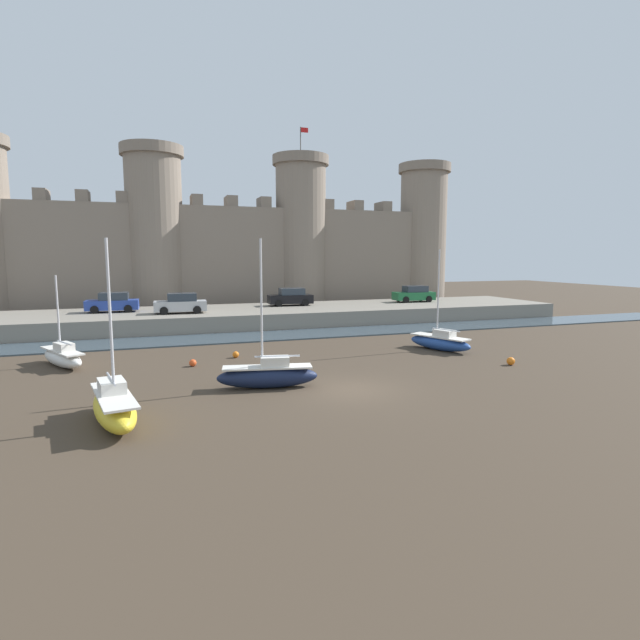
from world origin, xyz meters
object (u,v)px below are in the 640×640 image
Objects in this scene: sailboat_midflat_right at (440,341)px; car_quay_west at (113,303)px; mooring_buoy_near_channel at (511,361)px; car_quay_centre_west at (181,304)px; sailboat_midflat_left at (268,375)px; sailboat_near_channel_left at (63,357)px; mooring_buoy_off_centre at (236,355)px; sailboat_foreground_right at (114,406)px; car_quay_centre_east at (291,297)px; mooring_buoy_near_shore at (193,363)px; car_quay_east at (414,294)px.

car_quay_west is (-20.41, 17.10, 1.60)m from sailboat_midflat_right.
mooring_buoy_near_channel is 0.11× the size of car_quay_centre_west.
sailboat_near_channel_left is at bearing 140.28° from sailboat_midflat_left.
sailboat_midflat_right is 5.30m from mooring_buoy_near_channel.
sailboat_midflat_right is at bearing 23.56° from sailboat_midflat_left.
sailboat_midflat_left reaches higher than mooring_buoy_off_centre.
car_quay_west is at bearing 93.45° from sailboat_foreground_right.
sailboat_midflat_right is 0.95× the size of sailboat_midflat_left.
sailboat_midflat_right is 22.27m from sailboat_near_channel_left.
mooring_buoy_off_centre is 0.09× the size of car_quay_centre_east.
mooring_buoy_near_shore is 0.10× the size of car_quay_east.
sailboat_foreground_right reaches higher than car_quay_centre_east.
car_quay_centre_east is (7.52, 23.08, 1.54)m from sailboat_midflat_left.
car_quay_east is at bearing 26.08° from sailboat_near_channel_left.
sailboat_midflat_right is 0.97× the size of sailboat_foreground_right.
car_quay_west is at bearing 106.49° from mooring_buoy_near_shore.
mooring_buoy_off_centre is (9.32, -0.72, -0.36)m from sailboat_near_channel_left.
mooring_buoy_near_shore is at bearing -73.51° from car_quay_west.
car_quay_west is (1.72, 14.58, 1.60)m from sailboat_near_channel_left.
sailboat_midflat_left is at bearing -131.93° from car_quay_east.
mooring_buoy_off_centre is 17.75m from car_quay_centre_east.
mooring_buoy_near_channel is at bearing 1.36° from sailboat_midflat_left.
car_quay_centre_west is at bearing 97.47° from sailboat_midflat_left.
sailboat_near_channel_left reaches higher than car_quay_west.
mooring_buoy_near_channel is at bearing -45.74° from car_quay_west.
sailboat_midflat_left is 6.39m from mooring_buoy_near_shore.
car_quay_east is 28.21m from car_quay_west.
car_quay_east is at bearing 65.56° from sailboat_midflat_right.
mooring_buoy_off_centre is (-14.07, 6.93, -0.03)m from mooring_buoy_near_channel.
mooring_buoy_off_centre is 12.98m from car_quay_centre_west.
car_quay_west is (-5.00, 16.88, 1.96)m from mooring_buoy_near_shore.
sailboat_foreground_right is 1.33× the size of sailboat_near_channel_left.
sailboat_midflat_left is 7.27m from mooring_buoy_off_centre.
car_quay_east and car_quay_centre_east have the same top height.
car_quay_centre_east is (17.13, 15.10, 1.60)m from sailboat_near_channel_left.
sailboat_midflat_left is at bearing -178.64° from mooring_buoy_near_channel.
sailboat_midflat_right is 16.13× the size of mooring_buoy_near_shore.
mooring_buoy_near_channel is 17.52m from mooring_buoy_near_shore.
mooring_buoy_off_centre is at bearing 59.71° from sailboat_foreground_right.
mooring_buoy_near_shore is at bearing 116.94° from sailboat_midflat_left.
sailboat_midflat_right is 1.54× the size of car_quay_centre_east.
car_quay_centre_west is 1.00× the size of car_quay_centre_east.
car_quay_west is (-7.88, 22.56, 1.54)m from sailboat_midflat_left.
sailboat_near_channel_left is 1.19× the size of car_quay_centre_east.
car_quay_centre_west and car_quay_west have the same top height.
sailboat_midflat_right is 12.94m from mooring_buoy_off_centre.
sailboat_near_channel_left is at bearing -96.72° from car_quay_west.
sailboat_midflat_left is at bearing -70.74° from car_quay_west.
sailboat_foreground_right is 1.59× the size of car_quay_west.
mooring_buoy_near_channel is (23.39, -7.65, -0.33)m from sailboat_near_channel_left.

